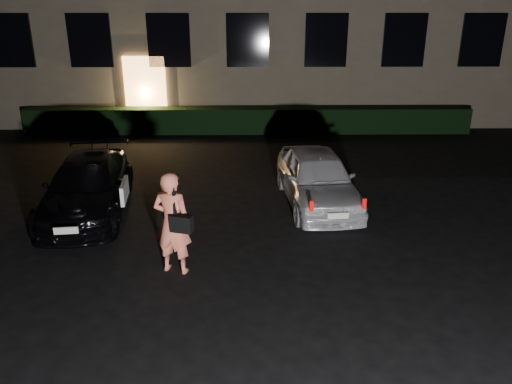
{
  "coord_description": "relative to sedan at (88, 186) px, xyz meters",
  "views": [
    {
      "loc": [
        0.07,
        -6.24,
        4.22
      ],
      "look_at": [
        0.17,
        2.0,
        1.06
      ],
      "focal_mm": 35.0,
      "sensor_mm": 36.0,
      "label": 1
    }
  ],
  "objects": [
    {
      "name": "ground",
      "position": [
        3.36,
        -3.66,
        -0.57
      ],
      "size": [
        80.0,
        80.0,
        0.0
      ],
      "primitive_type": "plane",
      "color": "black",
      "rests_on": "ground"
    },
    {
      "name": "hedge",
      "position": [
        3.36,
        6.84,
        -0.14
      ],
      "size": [
        15.0,
        0.7,
        0.85
      ],
      "primitive_type": "cube",
      "color": "black",
      "rests_on": "ground"
    },
    {
      "name": "sedan",
      "position": [
        0.0,
        0.0,
        0.0
      ],
      "size": [
        2.03,
        4.09,
        1.14
      ],
      "rotation": [
        0.0,
        0.0,
        0.11
      ],
      "color": "black",
      "rests_on": "ground"
    },
    {
      "name": "hatch",
      "position": [
        4.9,
        0.38,
        0.04
      ],
      "size": [
        1.78,
        3.68,
        1.21
      ],
      "rotation": [
        0.0,
        0.0,
        0.1
      ],
      "color": "silver",
      "rests_on": "ground"
    },
    {
      "name": "man",
      "position": [
        2.17,
        -2.55,
        0.31
      ],
      "size": [
        0.73,
        0.59,
        1.75
      ],
      "rotation": [
        0.0,
        0.0,
        2.86
      ],
      "color": "#EE745A",
      "rests_on": "ground"
    }
  ]
}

